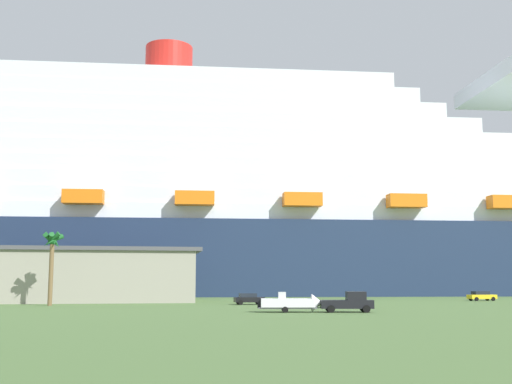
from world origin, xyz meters
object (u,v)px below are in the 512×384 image
at_px(parked_car_black_coupe, 249,299).
at_px(parked_car_yellow_taxi, 481,296).
at_px(palm_tree, 52,248).
at_px(cruise_ship, 273,210).
at_px(pickup_truck, 349,302).
at_px(small_boat_on_trailer, 294,303).

bearing_deg(parked_car_black_coupe, parked_car_yellow_taxi, 16.47).
relative_size(palm_tree, parked_car_black_coupe, 2.31).
xyz_separation_m(cruise_ship, pickup_truck, (-3.29, -78.04, -18.60)).
height_order(small_boat_on_trailer, parked_car_yellow_taxi, small_boat_on_trailer).
distance_m(palm_tree, parked_car_black_coupe, 28.03).
relative_size(small_boat_on_trailer, parked_car_yellow_taxi, 1.64).
bearing_deg(cruise_ship, palm_tree, -124.80).
bearing_deg(pickup_truck, small_boat_on_trailer, 173.51).
bearing_deg(parked_car_black_coupe, small_boat_on_trailer, -83.79).
xyz_separation_m(pickup_truck, parked_car_black_coupe, (-8.29, 23.17, -0.21)).
relative_size(cruise_ship, parked_car_yellow_taxi, 47.66).
bearing_deg(palm_tree, parked_car_yellow_taxi, 10.70).
distance_m(small_boat_on_trailer, parked_car_black_coupe, 22.63).
bearing_deg(palm_tree, parked_car_black_coupe, 1.72).
bearing_deg(parked_car_black_coupe, pickup_truck, -70.30).
xyz_separation_m(small_boat_on_trailer, palm_tree, (-29.58, 21.69, 6.86)).
xyz_separation_m(pickup_truck, parked_car_yellow_taxi, (32.14, 35.12, -0.21)).
relative_size(pickup_truck, parked_car_yellow_taxi, 1.21).
bearing_deg(pickup_truck, cruise_ship, 87.59).
relative_size(small_boat_on_trailer, parked_car_black_coupe, 1.82).
distance_m(cruise_ship, pickup_truck, 80.29).
bearing_deg(palm_tree, small_boat_on_trailer, -36.25).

